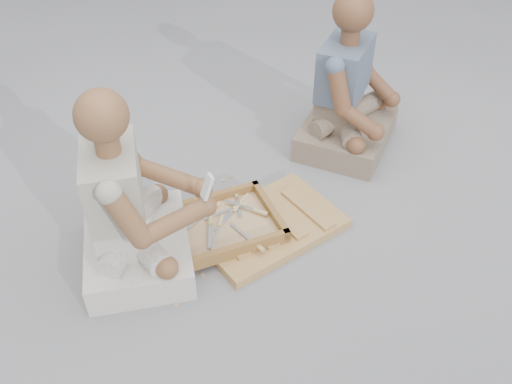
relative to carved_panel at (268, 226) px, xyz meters
name	(u,v)px	position (x,y,z in m)	size (l,w,h in m)	color
ground	(280,269)	(-0.06, -0.25, -0.02)	(60.00, 60.00, 0.00)	gray
carved_panel	(268,226)	(0.00, 0.00, 0.00)	(0.66, 0.44, 0.04)	#A98241
tool_tray	(224,225)	(-0.20, 0.05, 0.04)	(0.50, 0.41, 0.06)	brown
chisel_0	(235,208)	(-0.11, 0.13, 0.05)	(0.22, 0.03, 0.02)	silver
chisel_1	(211,210)	(-0.22, 0.16, 0.05)	(0.21, 0.11, 0.02)	silver
chisel_2	(235,210)	(-0.12, 0.12, 0.05)	(0.19, 0.13, 0.02)	silver
chisel_3	(236,194)	(-0.07, 0.21, 0.05)	(0.08, 0.22, 0.02)	silver
chisel_4	(210,222)	(-0.26, 0.08, 0.06)	(0.10, 0.21, 0.02)	silver
chisel_5	(257,211)	(-0.03, 0.06, 0.06)	(0.15, 0.18, 0.02)	silver
chisel_6	(255,243)	(-0.13, -0.13, 0.05)	(0.08, 0.22, 0.02)	silver
chisel_7	(241,201)	(-0.07, 0.16, 0.05)	(0.19, 0.13, 0.02)	silver
chisel_8	(219,225)	(-0.22, 0.05, 0.05)	(0.14, 0.19, 0.02)	silver
chisel_9	(213,212)	(-0.22, 0.15, 0.05)	(0.11, 0.21, 0.02)	silver
wood_chip_0	(281,241)	(0.02, -0.10, -0.02)	(0.02, 0.01, 0.00)	tan
wood_chip_1	(224,266)	(-0.28, -0.13, -0.02)	(0.02, 0.01, 0.00)	tan
wood_chip_2	(249,275)	(-0.20, -0.22, -0.02)	(0.02, 0.01, 0.00)	tan
wood_chip_3	(219,252)	(-0.27, -0.04, -0.02)	(0.02, 0.01, 0.00)	tan
wood_chip_4	(229,177)	(-0.01, 0.44, -0.02)	(0.02, 0.01, 0.00)	tan
wood_chip_5	(228,254)	(-0.23, -0.07, -0.02)	(0.02, 0.01, 0.00)	tan
wood_chip_6	(232,232)	(-0.16, 0.05, -0.02)	(0.02, 0.01, 0.00)	tan
wood_chip_7	(245,255)	(-0.17, -0.11, -0.02)	(0.02, 0.01, 0.00)	tan
wood_chip_8	(177,220)	(-0.37, 0.24, -0.02)	(0.02, 0.01, 0.00)	tan
wood_chip_9	(176,305)	(-0.54, -0.25, -0.02)	(0.02, 0.01, 0.00)	tan
wood_chip_10	(253,191)	(0.05, 0.28, -0.02)	(0.02, 0.01, 0.00)	tan
wood_chip_11	(223,180)	(-0.06, 0.42, -0.02)	(0.02, 0.01, 0.00)	tan
wood_chip_12	(212,203)	(-0.17, 0.28, -0.02)	(0.02, 0.01, 0.00)	tan
wood_chip_13	(202,275)	(-0.38, -0.14, -0.02)	(0.02, 0.01, 0.00)	tan
craftsman	(130,211)	(-0.60, 0.06, 0.27)	(0.63, 0.64, 0.86)	white
companion	(348,99)	(0.68, 0.45, 0.27)	(0.71, 0.70, 0.87)	gray
mobile_phone	(207,187)	(-0.31, -0.06, 0.39)	(0.05, 0.05, 0.11)	white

